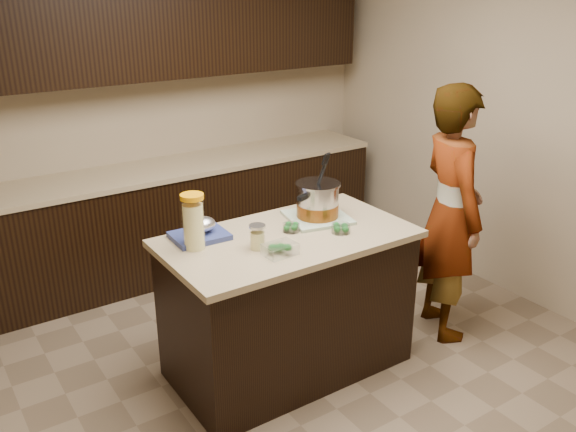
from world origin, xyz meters
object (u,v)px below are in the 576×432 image
Objects in this scene: stock_pot at (318,202)px; lemonade_pitcher at (194,224)px; island at (288,303)px; person at (450,214)px.

lemonade_pitcher is at bearing 160.01° from stock_pot.
island is 4.70× the size of lemonade_pitcher.
island is at bearing 101.85° from person.
stock_pot is at bearing 91.49° from person.
island is 3.76× the size of stock_pot.
island is at bearing -177.49° from stock_pot.
person is (1.15, -0.20, 0.40)m from island.
stock_pot is at bearing -1.51° from lemonade_pitcher.
stock_pot is 0.92m from person.
island is 0.86× the size of person.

